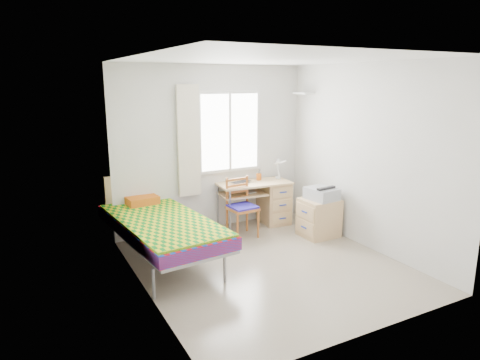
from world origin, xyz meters
The scene contains 17 objects.
floor centered at (0.00, 0.00, 0.00)m, with size 3.50×3.50×0.00m, color #BCAD93.
ceiling centered at (0.00, 0.00, 2.60)m, with size 3.50×3.50×0.00m, color white.
wall_back centered at (0.00, 1.75, 1.30)m, with size 3.20×3.20×0.00m, color silver.
wall_left centered at (-1.60, 0.00, 1.30)m, with size 3.50×3.50×0.00m, color silver.
wall_right centered at (1.60, 0.00, 1.30)m, with size 3.50×3.50×0.00m, color silver.
window centered at (0.30, 1.73, 1.55)m, with size 1.10×0.04×1.30m.
curtain centered at (-0.42, 1.68, 1.45)m, with size 0.35×0.05×1.70m, color beige.
floating_shelf centered at (1.49, 1.40, 2.15)m, with size 0.20×0.32×0.03m, color white.
bed centered at (-1.14, 0.94, 0.47)m, with size 1.27×2.35×0.98m.
desk centered at (0.92, 1.46, 0.40)m, with size 1.22×0.64×0.74m.
chair centered at (0.22, 1.17, 0.51)m, with size 0.42×0.42×0.92m.
cabinet centered at (1.26, 0.59, 0.29)m, with size 0.55×0.49×0.59m.
printer centered at (1.28, 0.57, 0.68)m, with size 0.43×0.48×0.19m.
laptop centered at (0.41, 1.47, 0.75)m, with size 0.34×0.22×0.03m, color black.
pen_cup centered at (0.76, 1.58, 0.79)m, with size 0.09×0.09×0.11m, color #D06517.
task_lamp centered at (1.04, 1.40, 0.98)m, with size 0.22×0.31×0.38m.
book centered at (0.45, 1.48, 0.59)m, with size 0.16×0.22×0.02m, color gray.
Camera 1 is at (-2.74, -4.40, 2.35)m, focal length 32.00 mm.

